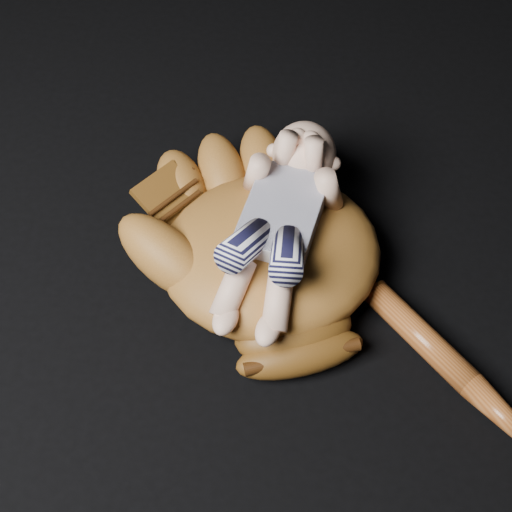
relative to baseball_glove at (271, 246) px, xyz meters
name	(u,v)px	position (x,y,z in m)	size (l,w,h in m)	color
baseball_glove	(271,246)	(0.00, 0.00, 0.00)	(0.41, 0.47, 0.15)	brown
newborn_baby	(277,225)	(0.01, 0.00, 0.06)	(0.17, 0.37, 0.15)	#DFAD90
baseball_bat	(484,397)	(0.30, -0.21, -0.05)	(0.04, 0.44, 0.04)	brown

